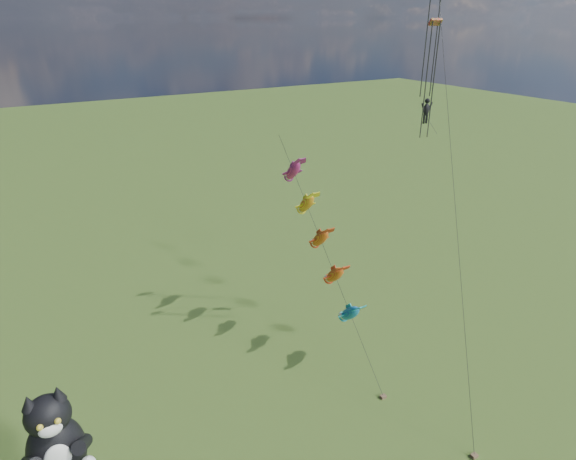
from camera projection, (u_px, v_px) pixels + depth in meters
cat_kite_rig at (56, 448)px, 19.80m from camera, size 2.66×4.20×10.92m
fish_windsock_rig at (320, 239)px, 37.18m from camera, size 1.29×15.96×15.33m
parafoil_rig at (430, 91)px, 34.70m from camera, size 8.72×15.88×27.29m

